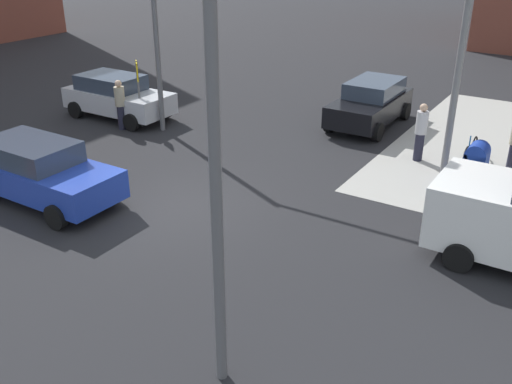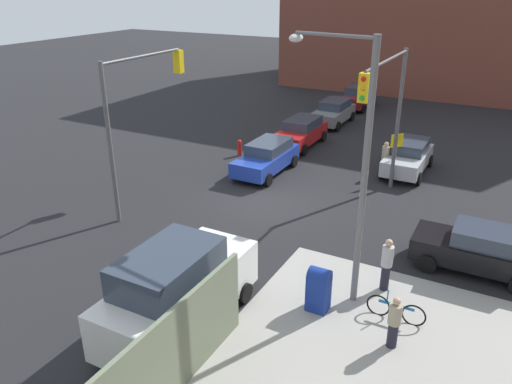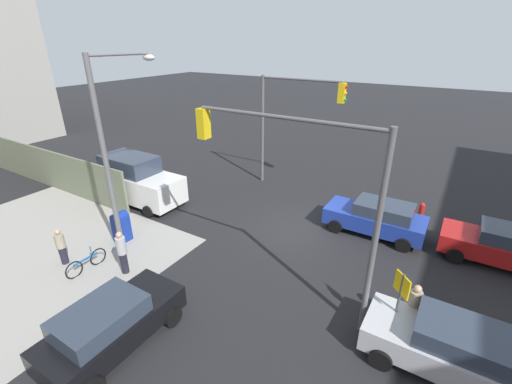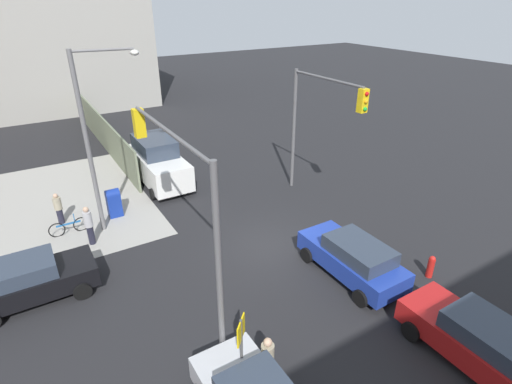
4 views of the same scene
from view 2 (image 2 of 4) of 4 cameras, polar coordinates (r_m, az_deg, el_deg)
name	(u,v)px [view 2 (image 2 of 4)]	position (r m, az deg, el deg)	size (l,w,h in m)	color
ground_plane	(265,202)	(22.41, 1.04, -1.20)	(120.00, 120.00, 0.00)	black
traffic_signal_nw_corner	(387,101)	(21.27, 14.78, 10.02)	(6.30, 0.36, 6.50)	#59595B
traffic_signal_se_corner	(140,102)	(21.31, -13.17, 10.00)	(5.07, 0.36, 6.50)	#59595B
street_lamp_corner	(354,156)	(14.32, 11.14, 4.11)	(0.71, 2.66, 8.00)	slate
warning_sign_two_way	(396,149)	(25.25, 15.71, 4.78)	(0.48, 0.48, 2.40)	#4C4C4C
mailbox_blue	(319,288)	(15.30, 7.18, -10.82)	(0.56, 0.64, 1.43)	navy
fire_hydrant	(239,147)	(28.20, -1.90, 5.11)	(0.26, 0.26, 0.94)	red
sedan_silver	(408,156)	(26.81, 16.99, 3.90)	(4.24, 2.02, 1.62)	#B7BABF
coupe_black	(480,249)	(18.61, 24.24, -5.97)	(2.02, 4.19, 1.62)	black
sedan_maroon	(358,97)	(39.80, 11.57, 10.62)	(4.26, 2.02, 1.62)	maroon
hatchback_red	(301,132)	(29.97, 5.14, 6.86)	(4.43, 2.02, 1.62)	#B21919
coupe_blue	(267,157)	(25.58, 1.23, 4.03)	(4.45, 2.02, 1.62)	#1E389E
sedan_gray	(333,112)	(34.88, 8.84, 9.04)	(4.35, 2.02, 1.62)	slate
van_white_delivery	(178,289)	(14.39, -8.93, -10.92)	(5.40, 2.32, 2.62)	white
pedestrian_crossing	(394,322)	(14.30, 15.52, -14.11)	(0.36, 0.36, 1.58)	#9E937A
pedestrian_waiting	(385,158)	(25.95, 14.53, 3.76)	(0.36, 0.36, 1.79)	#9E937A
pedestrian_walking_north	(387,264)	(16.49, 14.70, -7.93)	(0.36, 0.36, 1.83)	#B2B2B7
bicycle_leaning_on_fence	(396,310)	(15.56, 15.67, -12.84)	(0.05, 1.75, 0.97)	black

